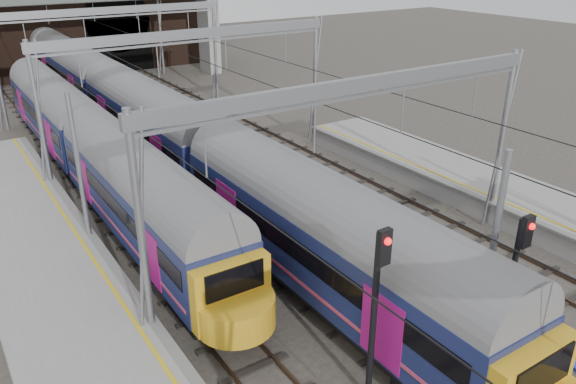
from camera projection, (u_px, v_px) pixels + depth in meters
tracks at (262, 210)px, 27.54m from camera, size 14.40×80.00×0.22m
overhead_line at (197, 55)px, 29.85m from camera, size 16.80×80.00×8.00m
retaining_wall at (79, 30)px, 54.71m from camera, size 28.00×2.75×9.00m
overbridge at (75, 4)px, 48.29m from camera, size 28.00×3.00×9.25m
train_main at (107, 93)px, 38.82m from camera, size 2.91×67.22×4.97m
train_second at (91, 146)px, 28.92m from camera, size 2.69×31.13×4.66m
signal_near_left at (377, 298)px, 14.76m from camera, size 0.40×0.49×5.53m
signal_near_centre at (514, 276)px, 16.02m from camera, size 0.37×0.48×5.25m
equip_cover_b at (258, 242)px, 24.55m from camera, size 0.79×0.57×0.09m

